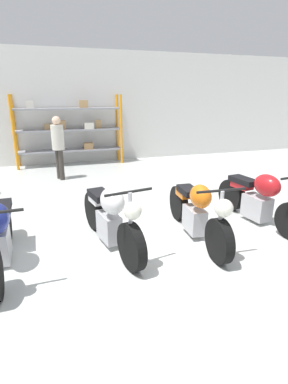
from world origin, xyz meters
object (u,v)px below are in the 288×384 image
shelving_rack (70,129)px  person_near_rack (58,143)px  motorcycle_orange (197,211)px  motorcycle_red (260,199)px  motorcycle_white (110,217)px

shelving_rack → person_near_rack: size_ratio=2.01×
shelving_rack → motorcycle_orange: shelving_rack is taller
motorcycle_red → motorcycle_orange: bearing=-87.8°
motorcycle_white → motorcycle_red: bearing=81.3°
motorcycle_white → motorcycle_orange: bearing=74.0°
motorcycle_white → person_near_rack: size_ratio=1.24×
shelving_rack → motorcycle_orange: (1.38, -6.11, -0.71)m
motorcycle_orange → person_near_rack: person_near_rack is taller
motorcycle_white → person_near_rack: 4.27m
shelving_rack → motorcycle_orange: 6.31m
shelving_rack → motorcycle_red: 6.54m
motorcycle_white → motorcycle_red: size_ratio=1.01×
motorcycle_white → motorcycle_orange: (1.34, -0.13, -0.02)m
shelving_rack → motorcycle_orange: bearing=-77.3°
motorcycle_white → person_near_rack: person_near_rack is taller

